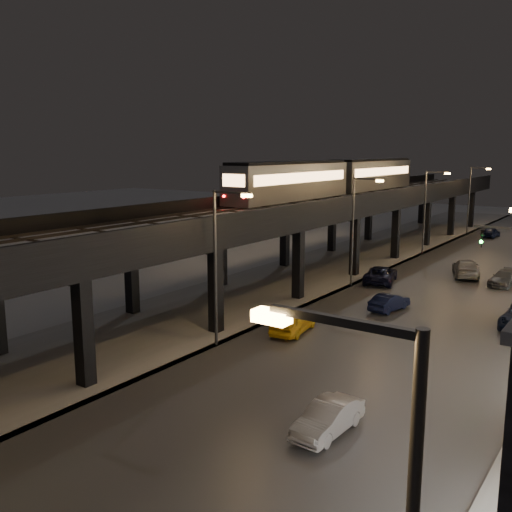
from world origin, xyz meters
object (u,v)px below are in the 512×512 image
Objects in this scene: car_onc_silver at (328,419)px; car_onc_white at (505,279)px; car_mid_silver at (381,275)px; subway_train at (337,177)px; car_taxi at (293,322)px; car_far_white at (491,233)px; car_near_white at (389,303)px; car_mid_dark at (466,269)px.

car_onc_silver is 0.90× the size of car_onc_white.
car_mid_silver reaches higher than car_onc_white.
car_onc_white is (18.38, -5.14, -7.76)m from subway_train.
car_taxi is at bearing -104.48° from car_onc_white.
car_onc_white is (0.38, 30.96, -0.01)m from car_onc_silver.
subway_train is at bearing 67.24° from car_far_white.
car_near_white is 0.86× the size of car_onc_white.
car_far_white is (-2.17, 40.23, 0.04)m from car_near_white.
car_taxi is 1.15× the size of car_near_white.
car_near_white is at bearing 107.04° from car_onc_silver.
subway_train is 8.62× the size of car_taxi.
car_taxi is at bearing 78.19° from car_near_white.
car_mid_dark is at bearing 162.61° from car_onc_white.
car_onc_silver is (8.57, -26.06, -0.07)m from car_mid_silver.
car_onc_silver is at bearing 100.40° from car_far_white.
subway_train is 41.07m from car_onc_silver.
car_taxi reaches higher than car_mid_silver.
car_onc_white is at bearing -119.40° from car_taxi.
car_mid_dark reaches higher than car_far_white.
car_taxi reaches higher than car_near_white.
car_taxi reaches higher than car_onc_silver.
car_near_white is at bearing 96.80° from car_far_white.
car_mid_dark is 1.22× the size of car_onc_white.
subway_train is 7.22× the size of car_mid_silver.
subway_train is at bearing -44.61° from car_near_white.
car_onc_silver is (18.00, -36.10, -7.75)m from subway_train.
subway_train is 28.95m from car_taxi.
car_near_white is at bearing 65.46° from car_mid_dark.
car_far_white reaches higher than car_near_white.
car_far_white reaches higher than car_onc_white.
car_near_white is 18.84m from car_onc_silver.
subway_train reaches higher than car_mid_dark.
car_taxi is 15.94m from car_mid_silver.
car_mid_dark reaches higher than car_taxi.
car_taxi is 0.81× the size of car_mid_dark.
subway_train is at bearing 119.15° from car_onc_silver.
car_near_white is 0.71× the size of car_mid_dark.
car_mid_silver is at bearing -144.54° from car_onc_white.
car_onc_white is (3.61, -1.62, -0.13)m from car_mid_dark.
subway_train is at bearing 171.14° from car_onc_white.
car_taxi is 8.65m from car_near_white.
car_near_white is 13.68m from car_onc_white.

